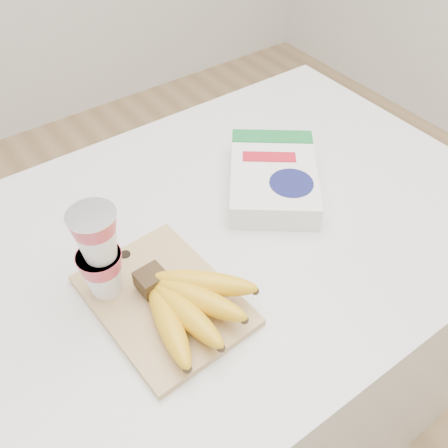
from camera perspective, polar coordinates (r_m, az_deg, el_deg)
name	(u,v)px	position (r m, az deg, el deg)	size (l,w,h in m)	color
room	(212,1)	(0.74, -1.37, 24.08)	(4.00, 4.00, 4.00)	tan
table	(218,351)	(1.35, -0.71, -14.34)	(1.21, 0.81, 0.91)	silver
cutting_board	(164,300)	(0.87, -6.92, -8.60)	(0.21, 0.29, 0.01)	tan
bananas	(187,303)	(0.82, -4.24, -8.99)	(0.20, 0.21, 0.07)	#382816
yogurt_stack	(99,252)	(0.82, -14.12, -3.11)	(0.08, 0.08, 0.18)	white
cereal_box	(273,177)	(1.06, 5.64, 5.37)	(0.30, 0.32, 0.06)	white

